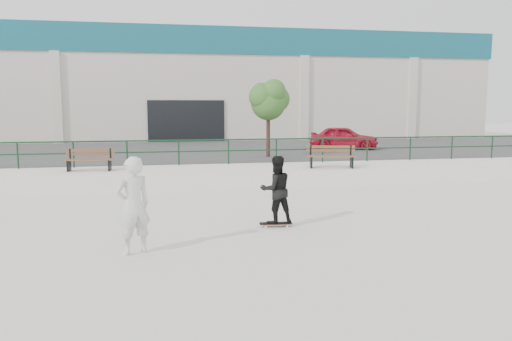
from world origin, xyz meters
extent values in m
plane|color=silver|center=(0.00, 0.00, 0.00)|extent=(120.00, 120.00, 0.00)
cube|color=silver|center=(0.00, 9.50, 0.25)|extent=(30.00, 3.00, 0.50)
cube|color=#3B3B3B|center=(0.00, 18.00, 0.25)|extent=(60.00, 14.00, 0.50)
cylinder|color=#143920|center=(0.00, 10.80, 1.50)|extent=(28.00, 0.06, 0.06)
cylinder|color=#143920|center=(0.00, 10.80, 1.05)|extent=(28.00, 0.05, 0.05)
cylinder|color=#143920|center=(-7.00, 10.80, 1.00)|extent=(0.06, 0.06, 1.00)
cylinder|color=#143920|center=(-5.00, 10.80, 1.00)|extent=(0.06, 0.06, 1.00)
cylinder|color=#143920|center=(-3.00, 10.80, 1.00)|extent=(0.06, 0.06, 1.00)
cylinder|color=#143920|center=(-1.00, 10.80, 1.00)|extent=(0.06, 0.06, 1.00)
cylinder|color=#143920|center=(1.00, 10.80, 1.00)|extent=(0.06, 0.06, 1.00)
cylinder|color=#143920|center=(3.00, 10.80, 1.00)|extent=(0.06, 0.06, 1.00)
cylinder|color=#143920|center=(5.00, 10.80, 1.00)|extent=(0.06, 0.06, 1.00)
cylinder|color=#143920|center=(7.00, 10.80, 1.00)|extent=(0.06, 0.06, 1.00)
cylinder|color=#143920|center=(9.00, 10.80, 1.00)|extent=(0.06, 0.06, 1.00)
cylinder|color=#143920|center=(11.00, 10.80, 1.00)|extent=(0.06, 0.06, 1.00)
cylinder|color=#143920|center=(13.00, 10.80, 1.00)|extent=(0.06, 0.06, 1.00)
cube|color=beige|center=(0.00, 32.00, 4.00)|extent=(44.00, 16.00, 8.00)
cube|color=#165D70|center=(0.00, 32.00, 7.10)|extent=(44.20, 16.20, 1.80)
cube|color=black|center=(0.00, 23.95, 1.60)|extent=(5.00, 0.15, 3.20)
cube|color=beige|center=(-8.00, 23.90, 3.10)|extent=(0.60, 0.25, 6.20)
cube|color=beige|center=(8.00, 23.90, 3.10)|extent=(0.60, 0.25, 6.20)
cube|color=beige|center=(16.00, 23.90, 3.10)|extent=(0.60, 0.25, 6.20)
cube|color=brown|center=(-4.29, 9.52, 0.91)|extent=(1.74, 0.23, 0.04)
cube|color=brown|center=(-4.28, 9.70, 0.91)|extent=(1.74, 0.23, 0.04)
cube|color=brown|center=(-4.27, 9.87, 0.91)|extent=(1.74, 0.23, 0.04)
cube|color=brown|center=(-4.27, 9.95, 1.10)|extent=(1.74, 0.15, 0.10)
cube|color=brown|center=(-4.27, 9.95, 1.23)|extent=(1.74, 0.15, 0.10)
cube|color=black|center=(-5.00, 9.75, 0.70)|extent=(0.09, 0.49, 0.41)
cube|color=black|center=(-4.99, 10.00, 1.10)|extent=(0.06, 0.05, 0.41)
cube|color=black|center=(-3.56, 9.65, 0.70)|extent=(0.09, 0.49, 0.41)
cube|color=black|center=(-3.54, 9.90, 1.10)|extent=(0.06, 0.05, 0.41)
cube|color=brown|center=(4.68, 8.70, 0.94)|extent=(1.85, 0.51, 0.04)
cube|color=brown|center=(4.72, 8.88, 0.94)|extent=(1.85, 0.51, 0.04)
cube|color=brown|center=(4.75, 9.06, 0.94)|extent=(1.85, 0.51, 0.04)
cube|color=brown|center=(4.77, 9.15, 1.14)|extent=(1.83, 0.43, 0.10)
cube|color=brown|center=(4.77, 9.15, 1.29)|extent=(1.83, 0.43, 0.10)
cube|color=black|center=(3.96, 9.04, 0.72)|extent=(0.17, 0.52, 0.43)
cube|color=black|center=(4.01, 9.31, 1.14)|extent=(0.07, 0.06, 0.43)
cube|color=black|center=(5.47, 8.72, 0.72)|extent=(0.17, 0.52, 0.43)
cube|color=black|center=(5.53, 8.98, 1.14)|extent=(0.07, 0.06, 0.43)
cylinder|color=#472D23|center=(3.20, 13.36, 1.57)|extent=(0.18, 0.18, 2.13)
sphere|color=#22541F|center=(3.20, 13.36, 2.99)|extent=(1.60, 1.60, 1.60)
sphere|color=#22541F|center=(3.65, 13.63, 3.17)|extent=(1.24, 1.24, 1.24)
sphere|color=#22541F|center=(2.85, 13.18, 3.26)|extent=(1.16, 1.16, 1.16)
sphere|color=#22541F|center=(3.38, 13.00, 3.52)|extent=(1.07, 1.07, 1.07)
sphere|color=#22541F|center=(2.94, 13.72, 3.43)|extent=(0.98, 0.98, 0.98)
imported|color=#AC1529|center=(8.17, 16.67, 1.13)|extent=(3.96, 2.76, 1.25)
cube|color=black|center=(0.97, 2.17, 0.09)|extent=(0.79, 0.26, 0.02)
cube|color=brown|center=(0.97, 2.17, 0.07)|extent=(0.79, 0.26, 0.01)
cube|color=#9A999E|center=(0.71, 2.19, 0.04)|extent=(0.07, 0.16, 0.03)
cube|color=#9A999E|center=(1.23, 2.15, 0.04)|extent=(0.07, 0.16, 0.03)
cylinder|color=beige|center=(0.70, 2.10, 0.03)|extent=(0.06, 0.03, 0.06)
cylinder|color=beige|center=(0.72, 2.29, 0.03)|extent=(0.06, 0.03, 0.06)
cylinder|color=beige|center=(1.22, 2.06, 0.03)|extent=(0.06, 0.03, 0.06)
cylinder|color=beige|center=(1.24, 2.25, 0.03)|extent=(0.06, 0.03, 0.06)
imported|color=black|center=(0.97, 2.17, 0.90)|extent=(0.87, 0.72, 1.62)
imported|color=silver|center=(-2.26, 0.59, 0.96)|extent=(0.83, 0.73, 1.92)
camera|label=1|loc=(-1.70, -9.22, 2.91)|focal=35.00mm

